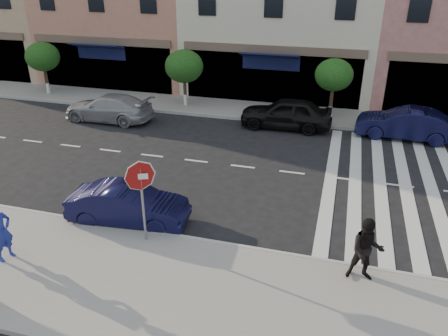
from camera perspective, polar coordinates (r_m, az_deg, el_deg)
ground at (r=14.30m, az=-1.34°, el=-6.42°), size 120.00×120.00×0.00m
sidewalk_near at (r=11.43m, az=-7.10°, el=-15.67°), size 60.00×4.50×0.15m
sidewalk_far at (r=24.07m, az=6.44°, el=7.23°), size 60.00×3.00×0.15m
street_tree_wa at (r=28.97m, az=-22.60°, el=13.24°), size 2.00×2.00×3.05m
street_tree_wb at (r=24.56m, az=-5.24°, el=13.06°), size 2.10×2.10×3.06m
street_tree_c at (r=22.99m, az=14.17°, el=11.67°), size 1.90×1.90×3.04m
stop_sign at (r=12.24m, az=-10.81°, el=-2.06°), size 0.83×0.38×2.54m
photographer at (r=13.21m, az=-27.12°, el=-7.42°), size 0.54×0.70×1.71m
walker at (r=11.64m, az=18.11°, el=-10.16°), size 0.92×0.76×1.74m
car_near_mid at (r=14.07m, az=-12.40°, el=-4.72°), size 3.90×1.69×1.25m
car_far_left at (r=23.49m, az=-14.87°, el=7.61°), size 4.69×1.99×1.35m
car_far_mid at (r=21.84m, az=8.11°, el=7.11°), size 4.49×1.86×1.52m
car_far_right at (r=21.97m, az=22.62°, el=5.38°), size 4.49×1.83×1.45m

